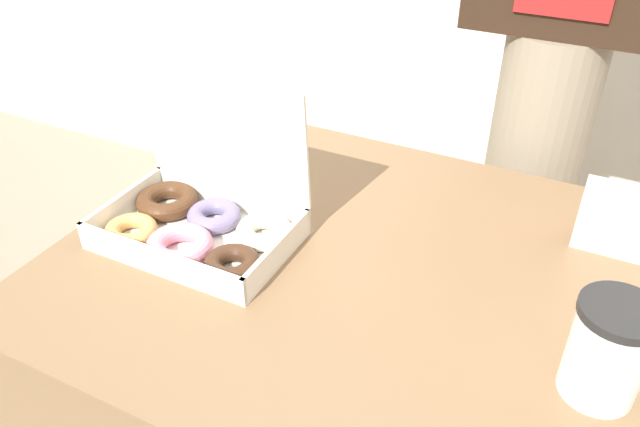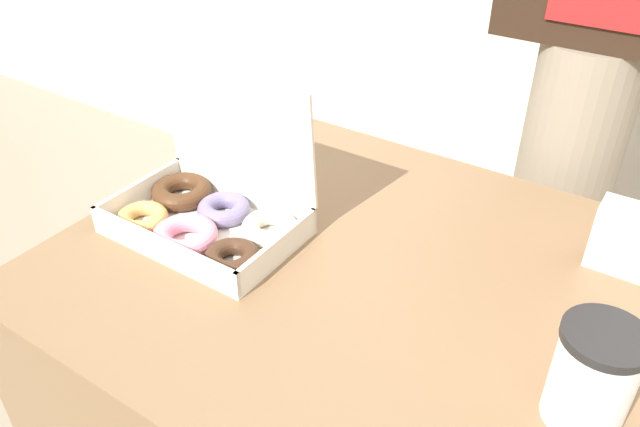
{
  "view_description": "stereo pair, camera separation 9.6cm",
  "coord_description": "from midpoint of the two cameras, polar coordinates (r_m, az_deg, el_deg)",
  "views": [
    {
      "loc": [
        0.25,
        -0.75,
        1.39
      ],
      "look_at": [
        -0.11,
        -0.04,
        0.85
      ],
      "focal_mm": 35.0,
      "sensor_mm": 36.0,
      "label": 1
    },
    {
      "loc": [
        0.33,
        -0.7,
        1.39
      ],
      "look_at": [
        -0.11,
        -0.04,
        0.85
      ],
      "focal_mm": 35.0,
      "sensor_mm": 36.0,
      "label": 2
    }
  ],
  "objects": [
    {
      "name": "donut_box",
      "position": [
        1.09,
        -7.71,
        0.28
      ],
      "size": [
        0.34,
        0.24,
        0.26
      ],
      "color": "white",
      "rests_on": "table"
    },
    {
      "name": "napkin_holder",
      "position": [
        1.11,
        28.81,
        -2.26
      ],
      "size": [
        0.11,
        0.06,
        0.11
      ],
      "color": "silver",
      "rests_on": "table"
    },
    {
      "name": "table",
      "position": [
        1.28,
        7.46,
        -18.66
      ],
      "size": [
        1.07,
        0.82,
        0.75
      ],
      "color": "brown",
      "rests_on": "ground_plane"
    },
    {
      "name": "person_customer",
      "position": [
        1.38,
        26.05,
        14.12
      ],
      "size": [
        0.38,
        0.21,
        1.81
      ],
      "color": "gray",
      "rests_on": "ground_plane"
    },
    {
      "name": "coffee_cup",
      "position": [
        0.84,
        26.82,
        -13.28
      ],
      "size": [
        0.1,
        0.1,
        0.14
      ],
      "color": "white",
      "rests_on": "table"
    }
  ]
}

